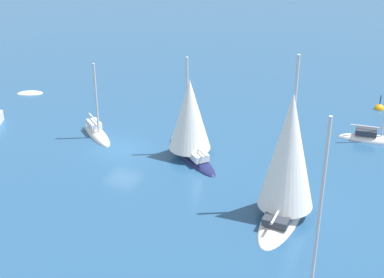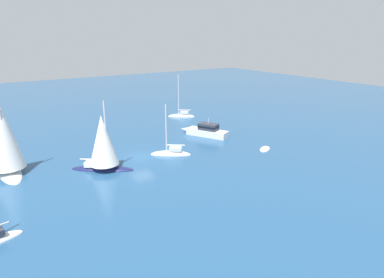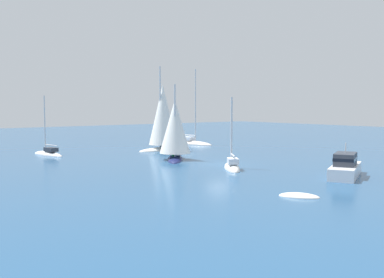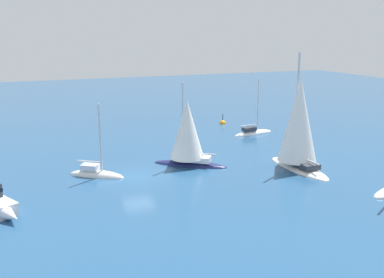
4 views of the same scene
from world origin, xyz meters
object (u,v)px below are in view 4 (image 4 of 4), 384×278
Objects in this scene: ketch at (253,133)px; ketch_1 at (299,127)px; ketch_3 at (188,134)px; sloop_1 at (96,174)px; channel_buoy at (223,123)px.

ketch is 13.91m from ketch_1.
ketch_3 is (-8.67, 11.70, 2.74)m from ketch.
ketch_1 is 1.57× the size of sloop_1.
ketch is 0.66× the size of ketch_1.
ketch_3 is at bearing 60.31° from ketch_1.
ketch_3 is at bearing 144.49° from channel_buoy.
channel_buoy is (15.46, -11.03, -2.85)m from ketch_3.
ketch_1 is 1.34× the size of ketch_3.
ketch is 6.82m from channel_buoy.
ketch_3 reaches higher than channel_buoy.
ketch is 4.03× the size of channel_buoy.
ketch is at bearing -174.31° from channel_buoy.
sloop_1 is at bearing -166.07° from ketch.
ketch_1 reaches higher than channel_buoy.
sloop_1 is (-8.76, 19.99, 0.04)m from ketch.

